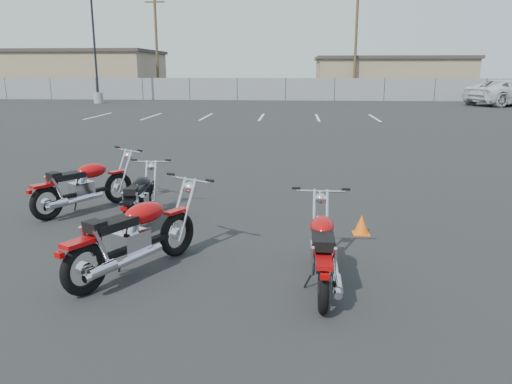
# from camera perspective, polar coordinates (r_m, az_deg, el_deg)

# --- Properties ---
(ground) EXTENTS (120.00, 120.00, 0.00)m
(ground) POSITION_cam_1_polar(r_m,az_deg,el_deg) (7.35, -1.92, -6.01)
(ground) COLOR black
(ground) RESTS_ON ground
(motorcycle_front_red) EXTENTS (1.55, 1.95, 1.04)m
(motorcycle_front_red) POSITION_cam_1_polar(r_m,az_deg,el_deg) (9.43, -19.07, 0.66)
(motorcycle_front_red) COLOR black
(motorcycle_front_red) RESTS_ON ground
(motorcycle_second_black) EXTENTS (0.73, 1.89, 0.92)m
(motorcycle_second_black) POSITION_cam_1_polar(r_m,az_deg,el_deg) (8.47, -13.10, -0.72)
(motorcycle_second_black) COLOR black
(motorcycle_second_black) RESTS_ON ground
(motorcycle_third_red) EXTENTS (1.49, 2.07, 1.07)m
(motorcycle_third_red) POSITION_cam_1_polar(r_m,az_deg,el_deg) (6.37, -13.73, -4.97)
(motorcycle_third_red) COLOR black
(motorcycle_third_red) RESTS_ON ground
(motorcycle_rear_red) EXTENTS (0.77, 1.99, 0.97)m
(motorcycle_rear_red) POSITION_cam_1_polar(r_m,az_deg,el_deg) (5.91, 7.63, -6.62)
(motorcycle_rear_red) COLOR black
(motorcycle_rear_red) RESTS_ON ground
(training_cone_near) EXTENTS (0.26, 0.26, 0.31)m
(training_cone_near) POSITION_cam_1_polar(r_m,az_deg,el_deg) (7.94, 11.96, -3.64)
(training_cone_near) COLOR #FF610D
(training_cone_near) RESTS_ON ground
(light_pole_west) EXTENTS (0.80, 0.70, 11.09)m
(light_pole_west) POSITION_cam_1_polar(r_m,az_deg,el_deg) (40.10, -17.84, 13.85)
(light_pole_west) COLOR gray
(light_pole_west) RESTS_ON ground
(chainlink_fence) EXTENTS (80.06, 0.06, 1.80)m
(chainlink_fence) POSITION_cam_1_polar(r_m,az_deg,el_deg) (41.91, 3.40, 11.64)
(chainlink_fence) COLOR slate
(chainlink_fence) RESTS_ON ground
(tan_building_west) EXTENTS (18.40, 10.40, 4.30)m
(tan_building_west) POSITION_cam_1_polar(r_m,az_deg,el_deg) (53.92, -21.13, 12.59)
(tan_building_west) COLOR #927D5E
(tan_building_west) RESTS_ON ground
(tan_building_east) EXTENTS (14.40, 9.40, 3.70)m
(tan_building_east) POSITION_cam_1_polar(r_m,az_deg,el_deg) (51.71, 15.04, 12.68)
(tan_building_east) COLOR #927D5E
(tan_building_east) RESTS_ON ground
(utility_pole_b) EXTENTS (1.80, 0.24, 9.00)m
(utility_pole_b) POSITION_cam_1_polar(r_m,az_deg,el_deg) (48.63, -11.30, 16.17)
(utility_pole_b) COLOR #453520
(utility_pole_b) RESTS_ON ground
(utility_pole_c) EXTENTS (1.80, 0.24, 9.00)m
(utility_pole_c) POSITION_cam_1_polar(r_m,az_deg,el_deg) (46.22, 11.34, 16.30)
(utility_pole_c) COLOR #453520
(utility_pole_c) RESTS_ON ground
(parking_line_stripes) EXTENTS (15.12, 4.00, 0.01)m
(parking_line_stripes) POSITION_cam_1_polar(r_m,az_deg,el_deg) (27.19, -2.58, 8.57)
(parking_line_stripes) COLOR silver
(parking_line_stripes) RESTS_ON ground
(white_van) EXTENTS (6.06, 8.05, 2.85)m
(white_van) POSITION_cam_1_polar(r_m,az_deg,el_deg) (40.15, 27.11, 10.83)
(white_van) COLOR silver
(white_van) RESTS_ON ground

